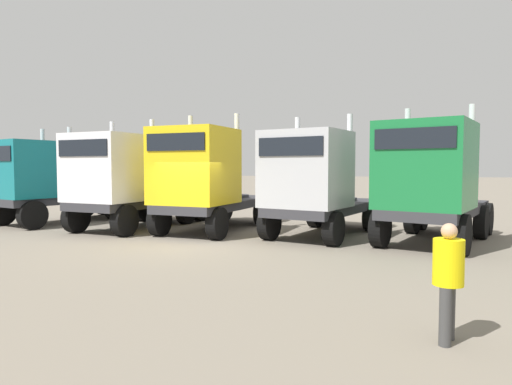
{
  "coord_description": "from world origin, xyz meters",
  "views": [
    {
      "loc": [
        6.35,
        -12.26,
        2.36
      ],
      "look_at": [
        1.14,
        3.56,
        1.41
      ],
      "focal_mm": 31.89,
      "sensor_mm": 36.0,
      "label": 1
    }
  ],
  "objects_px": {
    "semi_truck_green": "(430,181)",
    "visitor_in_hivis": "(448,274)",
    "semi_truck_teal": "(45,181)",
    "semi_truck_yellow": "(204,179)",
    "semi_truck_white": "(122,181)",
    "semi_truck_silver": "(315,184)"
  },
  "relations": [
    {
      "from": "semi_truck_green",
      "to": "visitor_in_hivis",
      "type": "height_order",
      "value": "semi_truck_green"
    },
    {
      "from": "semi_truck_teal",
      "to": "visitor_in_hivis",
      "type": "distance_m",
      "value": 16.83
    },
    {
      "from": "semi_truck_yellow",
      "to": "visitor_in_hivis",
      "type": "relative_size",
      "value": 4.02
    },
    {
      "from": "semi_truck_teal",
      "to": "semi_truck_green",
      "type": "height_order",
      "value": "semi_truck_green"
    },
    {
      "from": "semi_truck_teal",
      "to": "semi_truck_white",
      "type": "bearing_deg",
      "value": 97.59
    },
    {
      "from": "semi_truck_white",
      "to": "visitor_in_hivis",
      "type": "distance_m",
      "value": 13.17
    },
    {
      "from": "semi_truck_yellow",
      "to": "semi_truck_white",
      "type": "bearing_deg",
      "value": -80.59
    },
    {
      "from": "semi_truck_green",
      "to": "semi_truck_yellow",
      "type": "bearing_deg",
      "value": -75.94
    },
    {
      "from": "semi_truck_teal",
      "to": "semi_truck_green",
      "type": "relative_size",
      "value": 1.07
    },
    {
      "from": "semi_truck_silver",
      "to": "visitor_in_hivis",
      "type": "relative_size",
      "value": 3.94
    },
    {
      "from": "semi_truck_green",
      "to": "visitor_in_hivis",
      "type": "distance_m",
      "value": 8.01
    },
    {
      "from": "semi_truck_silver",
      "to": "visitor_in_hivis",
      "type": "xyz_separation_m",
      "value": [
        3.37,
        -8.28,
        -0.87
      ]
    },
    {
      "from": "semi_truck_silver",
      "to": "semi_truck_yellow",
      "type": "bearing_deg",
      "value": -75.48
    },
    {
      "from": "semi_truck_teal",
      "to": "semi_truck_yellow",
      "type": "distance_m",
      "value": 7.23
    },
    {
      "from": "semi_truck_silver",
      "to": "semi_truck_green",
      "type": "bearing_deg",
      "value": 97.8
    },
    {
      "from": "visitor_in_hivis",
      "to": "semi_truck_white",
      "type": "bearing_deg",
      "value": 156.75
    },
    {
      "from": "semi_truck_yellow",
      "to": "semi_truck_silver",
      "type": "bearing_deg",
      "value": 95.04
    },
    {
      "from": "semi_truck_white",
      "to": "semi_truck_green",
      "type": "distance_m",
      "value": 10.65
    },
    {
      "from": "semi_truck_white",
      "to": "visitor_in_hivis",
      "type": "relative_size",
      "value": 3.93
    },
    {
      "from": "semi_truck_white",
      "to": "semi_truck_yellow",
      "type": "height_order",
      "value": "semi_truck_yellow"
    },
    {
      "from": "semi_truck_white",
      "to": "visitor_in_hivis",
      "type": "bearing_deg",
      "value": 59.36
    },
    {
      "from": "semi_truck_white",
      "to": "semi_truck_yellow",
      "type": "distance_m",
      "value": 3.21
    }
  ]
}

